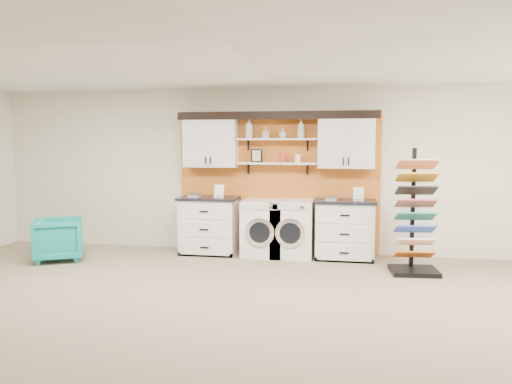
% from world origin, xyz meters
% --- Properties ---
extents(floor, '(10.00, 10.00, 0.00)m').
position_xyz_m(floor, '(0.00, 0.00, 0.00)').
color(floor, gray).
rests_on(floor, ground).
extents(ceiling, '(10.00, 10.00, 0.00)m').
position_xyz_m(ceiling, '(0.00, 0.00, 2.80)').
color(ceiling, white).
rests_on(ceiling, wall_back).
extents(wall_back, '(10.00, 0.00, 10.00)m').
position_xyz_m(wall_back, '(0.00, 4.00, 1.40)').
color(wall_back, beige).
rests_on(wall_back, floor).
extents(accent_panel, '(3.40, 0.07, 2.40)m').
position_xyz_m(accent_panel, '(0.00, 3.96, 1.20)').
color(accent_panel, '#C36521').
rests_on(accent_panel, wall_back).
extents(upper_cabinet_left, '(0.90, 0.35, 0.84)m').
position_xyz_m(upper_cabinet_left, '(-1.13, 3.79, 1.88)').
color(upper_cabinet_left, white).
rests_on(upper_cabinet_left, wall_back).
extents(upper_cabinet_right, '(0.90, 0.35, 0.84)m').
position_xyz_m(upper_cabinet_right, '(1.13, 3.79, 1.88)').
color(upper_cabinet_right, white).
rests_on(upper_cabinet_right, wall_back).
extents(shelf_lower, '(1.32, 0.28, 0.03)m').
position_xyz_m(shelf_lower, '(0.00, 3.80, 1.53)').
color(shelf_lower, white).
rests_on(shelf_lower, wall_back).
extents(shelf_upper, '(1.32, 0.28, 0.03)m').
position_xyz_m(shelf_upper, '(0.00, 3.80, 1.93)').
color(shelf_upper, white).
rests_on(shelf_upper, wall_back).
extents(crown_molding, '(3.30, 0.41, 0.13)m').
position_xyz_m(crown_molding, '(0.00, 3.81, 2.33)').
color(crown_molding, black).
rests_on(crown_molding, wall_back).
extents(picture_frame, '(0.18, 0.02, 0.22)m').
position_xyz_m(picture_frame, '(-0.35, 3.85, 1.66)').
color(picture_frame, black).
rests_on(picture_frame, shelf_lower).
extents(canister_red, '(0.11, 0.11, 0.16)m').
position_xyz_m(canister_red, '(0.10, 3.80, 1.62)').
color(canister_red, red).
rests_on(canister_red, shelf_lower).
extents(canister_cream, '(0.10, 0.10, 0.14)m').
position_xyz_m(canister_cream, '(0.35, 3.80, 1.61)').
color(canister_cream, silver).
rests_on(canister_cream, shelf_lower).
extents(base_cabinet_left, '(0.98, 0.66, 0.96)m').
position_xyz_m(base_cabinet_left, '(-1.13, 3.64, 0.48)').
color(base_cabinet_left, white).
rests_on(base_cabinet_left, floor).
extents(base_cabinet_right, '(0.98, 0.66, 0.96)m').
position_xyz_m(base_cabinet_right, '(1.13, 3.64, 0.48)').
color(base_cabinet_right, white).
rests_on(base_cabinet_right, floor).
extents(washer, '(0.66, 0.71, 0.93)m').
position_xyz_m(washer, '(-0.20, 3.64, 0.46)').
color(washer, white).
rests_on(washer, floor).
extents(dryer, '(0.67, 0.71, 0.94)m').
position_xyz_m(dryer, '(0.28, 3.64, 0.47)').
color(dryer, white).
rests_on(dryer, floor).
extents(sample_rack, '(0.70, 0.60, 1.80)m').
position_xyz_m(sample_rack, '(2.12, 2.93, 0.56)').
color(sample_rack, black).
rests_on(sample_rack, floor).
extents(armchair, '(0.99, 0.98, 0.67)m').
position_xyz_m(armchair, '(-3.37, 2.75, 0.34)').
color(armchair, '#0E8C88').
rests_on(armchair, floor).
extents(soap_bottle_a, '(0.13, 0.13, 0.33)m').
position_xyz_m(soap_bottle_a, '(-0.47, 3.80, 2.11)').
color(soap_bottle_a, silver).
rests_on(soap_bottle_a, shelf_upper).
extents(soap_bottle_b, '(0.11, 0.12, 0.18)m').
position_xyz_m(soap_bottle_b, '(-0.19, 3.80, 2.04)').
color(soap_bottle_b, silver).
rests_on(soap_bottle_b, shelf_upper).
extents(soap_bottle_c, '(0.16, 0.16, 0.16)m').
position_xyz_m(soap_bottle_c, '(0.10, 3.80, 2.03)').
color(soap_bottle_c, silver).
rests_on(soap_bottle_c, shelf_upper).
extents(soap_bottle_d, '(0.17, 0.17, 0.32)m').
position_xyz_m(soap_bottle_d, '(0.39, 3.80, 2.10)').
color(soap_bottle_d, silver).
rests_on(soap_bottle_d, shelf_upper).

